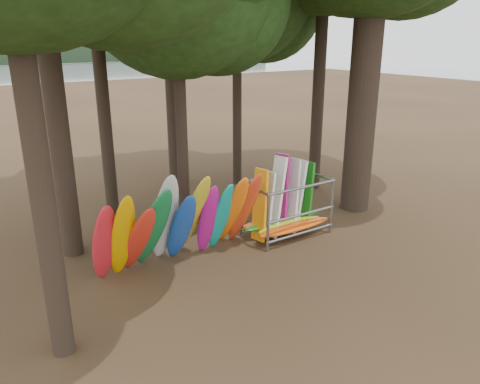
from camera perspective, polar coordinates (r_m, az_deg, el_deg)
ground at (r=15.23m, az=3.72°, el=-6.38°), size 120.00×120.00×0.00m
kayak_row at (r=13.55m, az=-7.46°, el=-3.85°), size 5.24×2.22×3.12m
storage_rack at (r=15.70m, az=5.64°, el=-2.07°), size 3.18×1.50×2.73m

